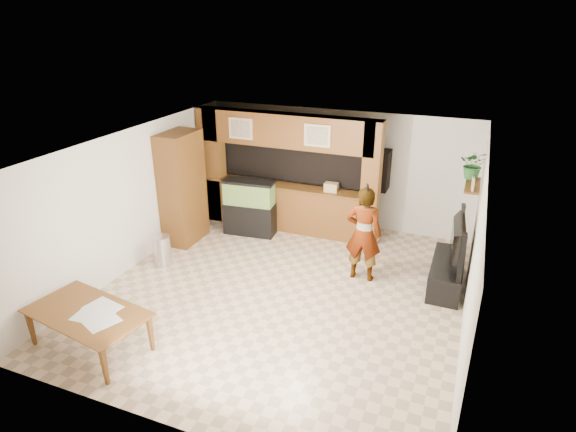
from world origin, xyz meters
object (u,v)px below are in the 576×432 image
at_px(aquarium, 249,208).
at_px(dining_table, 88,331).
at_px(television, 452,240).
at_px(person, 364,234).
at_px(pantry_cabinet, 182,188).

distance_m(aquarium, dining_table, 4.45).
relative_size(aquarium, dining_table, 0.70).
xyz_separation_m(aquarium, dining_table, (-0.42, -4.42, -0.29)).
relative_size(television, person, 0.82).
xyz_separation_m(television, person, (-1.47, -0.28, -0.02)).
distance_m(pantry_cabinet, aquarium, 1.49).
bearing_deg(person, television, -170.89).
distance_m(pantry_cabinet, dining_table, 3.82).
bearing_deg(aquarium, television, -14.97).
bearing_deg(dining_table, person, 56.98).
bearing_deg(person, dining_table, 45.92).
bearing_deg(aquarium, person, -25.21).
distance_m(pantry_cabinet, person, 3.89).
bearing_deg(television, person, 96.56).
relative_size(aquarium, television, 0.84).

